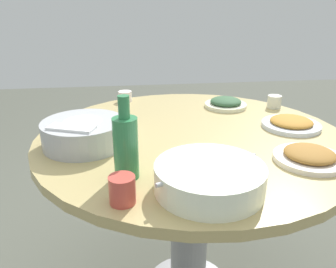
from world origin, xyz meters
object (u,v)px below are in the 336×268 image
at_px(dish_stirfry, 309,156).
at_px(green_bottle, 126,146).
at_px(tea_cup_far, 122,190).
at_px(round_dining_table, 191,173).
at_px(dish_greens, 226,103).
at_px(soup_bowl, 209,179).
at_px(tea_cup_side, 274,102).
at_px(tea_cup_near, 125,96).
at_px(dish_tofu_braise, 291,123).
at_px(rice_bowl, 84,133).

xyz_separation_m(dish_stirfry, green_bottle, (0.56, 0.03, 0.08)).
distance_m(green_bottle, tea_cup_far, 0.14).
xyz_separation_m(round_dining_table, dish_greens, (-0.22, -0.31, 0.18)).
height_order(soup_bowl, tea_cup_side, soup_bowl).
xyz_separation_m(round_dining_table, soup_bowl, (0.03, 0.40, 0.20)).
xyz_separation_m(dish_stirfry, tea_cup_side, (-0.12, -0.54, 0.01)).
distance_m(green_bottle, tea_cup_near, 0.76).
bearing_deg(dish_tofu_braise, rice_bowl, 5.51).
distance_m(soup_bowl, tea_cup_near, 0.89).
relative_size(dish_stirfry, tea_cup_near, 3.36).
relative_size(dish_tofu_braise, tea_cup_near, 3.46).
xyz_separation_m(soup_bowl, tea_cup_side, (-0.47, -0.67, -0.01)).
distance_m(soup_bowl, dish_stirfry, 0.37).
distance_m(rice_bowl, dish_tofu_braise, 0.79).
relative_size(dish_greens, dish_stirfry, 0.89).
distance_m(dish_tofu_braise, tea_cup_near, 0.78).
bearing_deg(tea_cup_far, round_dining_table, -120.87).
bearing_deg(round_dining_table, tea_cup_near, -62.42).
relative_size(round_dining_table, tea_cup_side, 18.35).
bearing_deg(green_bottle, soup_bowl, 154.78).
bearing_deg(round_dining_table, rice_bowl, 8.23).
distance_m(dish_stirfry, tea_cup_near, 0.92).
bearing_deg(tea_cup_near, soup_bowl, 103.65).
bearing_deg(tea_cup_side, green_bottle, 40.06).
xyz_separation_m(rice_bowl, dish_tofu_braise, (-0.78, -0.08, -0.03)).
height_order(round_dining_table, green_bottle, green_bottle).
bearing_deg(soup_bowl, dish_greens, -109.54).
relative_size(round_dining_table, rice_bowl, 4.10).
relative_size(round_dining_table, tea_cup_near, 17.72).
relative_size(dish_tofu_braise, dish_greens, 1.16).
height_order(dish_tofu_braise, dish_greens, dish_greens).
distance_m(dish_tofu_braise, green_bottle, 0.72).
distance_m(round_dining_table, dish_stirfry, 0.45).
xyz_separation_m(dish_tofu_braise, tea_cup_near, (0.64, -0.44, 0.01)).
height_order(rice_bowl, dish_greens, rice_bowl).
height_order(round_dining_table, tea_cup_side, tea_cup_side).
bearing_deg(rice_bowl, soup_bowl, 135.78).
height_order(green_bottle, tea_cup_near, green_bottle).
xyz_separation_m(dish_stirfry, tea_cup_near, (0.56, -0.73, 0.01)).
bearing_deg(round_dining_table, tea_cup_side, -147.96).
xyz_separation_m(dish_greens, tea_cup_side, (-0.22, 0.04, 0.01)).
distance_m(dish_greens, tea_cup_far, 0.88).
bearing_deg(dish_greens, dish_tofu_braise, 121.52).
distance_m(dish_tofu_braise, dish_greens, 0.34).
bearing_deg(dish_greens, tea_cup_far, 57.28).
distance_m(soup_bowl, tea_cup_side, 0.82).
bearing_deg(soup_bowl, tea_cup_near, -76.35).
distance_m(round_dining_table, tea_cup_side, 0.55).
bearing_deg(green_bottle, round_dining_table, -129.20).
bearing_deg(rice_bowl, dish_greens, -148.76).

